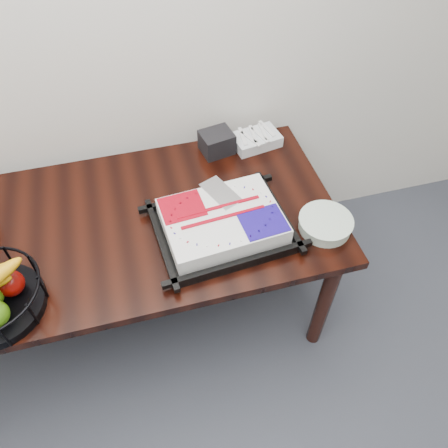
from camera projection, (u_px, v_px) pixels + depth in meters
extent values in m
plane|color=white|center=(82.00, 27.00, 1.68)|extent=(5.00, 0.00, 5.00)
cube|color=black|center=(124.00, 226.00, 1.84)|extent=(1.80, 0.90, 0.04)
cylinder|color=black|center=(324.00, 302.00, 2.03)|extent=(0.07, 0.07, 0.71)
cylinder|color=black|center=(272.00, 193.00, 2.49)|extent=(0.07, 0.07, 0.71)
cube|color=black|center=(222.00, 230.00, 1.79)|extent=(0.56, 0.45, 0.02)
cube|color=white|center=(222.00, 221.00, 1.75)|extent=(0.48, 0.38, 0.08)
cube|color=#9D0313|center=(183.00, 204.00, 1.75)|extent=(0.18, 0.16, 0.00)
cube|color=navy|center=(263.00, 224.00, 1.68)|extent=(0.18, 0.16, 0.00)
cube|color=silver|center=(223.00, 192.00, 1.79)|extent=(0.16, 0.20, 0.00)
cylinder|color=white|center=(325.00, 224.00, 1.79)|extent=(0.21, 0.21, 0.05)
cylinder|color=white|center=(326.00, 220.00, 1.77)|extent=(0.22, 0.22, 0.01)
cube|color=silver|center=(256.00, 140.00, 2.14)|extent=(0.25, 0.18, 0.06)
cube|color=black|center=(217.00, 142.00, 2.09)|extent=(0.17, 0.15, 0.11)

